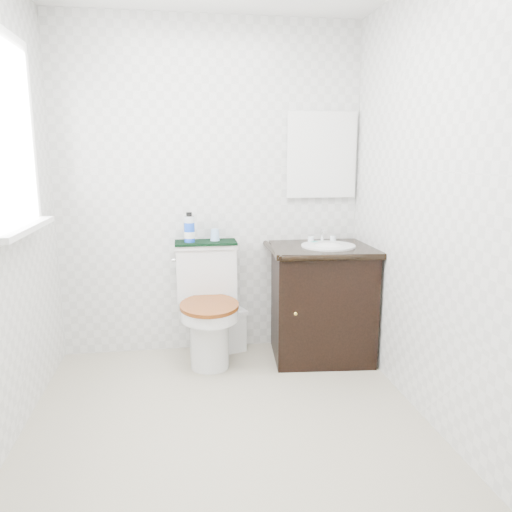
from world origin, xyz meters
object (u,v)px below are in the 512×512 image
object	(u,v)px
toilet	(208,311)
trash_bin	(230,330)
vanity	(322,299)
cup	(215,235)
mouthwash_bottle	(189,229)

from	to	relation	value
toilet	trash_bin	size ratio (longest dim) A/B	2.60
toilet	trash_bin	bearing A→B (deg)	37.95
vanity	cup	size ratio (longest dim) A/B	10.92
trash_bin	mouthwash_bottle	xyz separation A→B (m)	(-0.29, -0.02, 0.78)
vanity	mouthwash_bottle	xyz separation A→B (m)	(-0.93, 0.17, 0.51)
vanity	cup	distance (m)	0.90
vanity	mouthwash_bottle	distance (m)	1.07
mouthwash_bottle	cup	world-z (taller)	mouthwash_bottle
mouthwash_bottle	cup	xyz separation A→B (m)	(0.18, 0.03, -0.05)
mouthwash_bottle	cup	size ratio (longest dim) A/B	2.51
toilet	vanity	bearing A→B (deg)	-4.41
vanity	toilet	bearing A→B (deg)	175.59
vanity	mouthwash_bottle	world-z (taller)	mouthwash_bottle
vanity	mouthwash_bottle	bearing A→B (deg)	169.47
toilet	vanity	distance (m)	0.82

